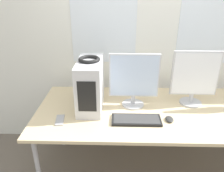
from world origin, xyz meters
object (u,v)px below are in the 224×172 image
(cell_phone, at_px, (60,120))
(mouse, at_px, (169,119))
(monitor_right_near, at_px, (195,77))
(keyboard, at_px, (136,120))
(pc_tower, at_px, (90,85))
(headphones, at_px, (89,59))
(monitor_main, at_px, (134,79))

(cell_phone, bearing_deg, mouse, -5.97)
(monitor_right_near, xyz_separation_m, cell_phone, (-1.18, -0.33, -0.26))
(keyboard, xyz_separation_m, cell_phone, (-0.64, -0.01, -0.01))
(pc_tower, relative_size, keyboard, 1.18)
(monitor_right_near, bearing_deg, cell_phone, -164.38)
(headphones, height_order, monitor_main, monitor_main)
(pc_tower, xyz_separation_m, headphones, (0.00, 0.00, 0.24))
(headphones, distance_m, keyboard, 0.64)
(pc_tower, xyz_separation_m, monitor_main, (0.39, 0.03, 0.04))
(pc_tower, height_order, mouse, pc_tower)
(headphones, bearing_deg, mouse, -18.28)
(monitor_main, height_order, cell_phone, monitor_main)
(pc_tower, distance_m, keyboard, 0.51)
(monitor_right_near, relative_size, cell_phone, 3.15)
(monitor_right_near, distance_m, keyboard, 0.68)
(mouse, bearing_deg, monitor_right_near, 49.00)
(keyboard, bearing_deg, monitor_right_near, 30.50)
(pc_tower, height_order, keyboard, pc_tower)
(monitor_main, relative_size, mouse, 5.15)
(headphones, bearing_deg, monitor_right_near, 4.78)
(monitor_right_near, height_order, cell_phone, monitor_right_near)
(monitor_main, distance_m, monitor_right_near, 0.55)
(monitor_main, height_order, mouse, monitor_main)
(cell_phone, bearing_deg, headphones, 39.18)
(pc_tower, bearing_deg, mouse, -18.22)
(pc_tower, xyz_separation_m, monitor_right_near, (0.94, 0.08, 0.05))
(cell_phone, bearing_deg, pc_tower, 39.08)
(pc_tower, relative_size, mouse, 4.99)
(monitor_main, xyz_separation_m, cell_phone, (-0.62, -0.28, -0.26))
(pc_tower, bearing_deg, monitor_right_near, 4.83)
(headphones, distance_m, monitor_main, 0.44)
(monitor_main, xyz_separation_m, keyboard, (0.01, -0.27, -0.25))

